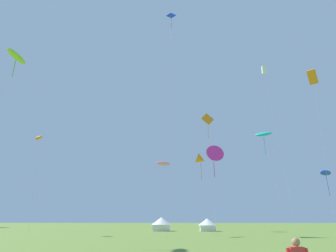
{
  "coord_description": "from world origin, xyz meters",
  "views": [
    {
      "loc": [
        2.18,
        -2.38,
        2.19
      ],
      "look_at": [
        0.0,
        32.0,
        14.19
      ],
      "focal_mm": 28.79,
      "sensor_mm": 36.0,
      "label": 1
    }
  ],
  "objects_px": {
    "kite_orange_parafoil": "(39,138)",
    "kite_pink_parafoil": "(163,164)",
    "kite_orange_delta": "(201,159)",
    "kite_magenta_delta": "(213,157)",
    "festival_tent_right": "(161,223)",
    "kite_orange_box": "(312,77)",
    "kite_white_box": "(264,70)",
    "festival_tent_left": "(207,224)",
    "kite_cyan_parafoil": "(263,134)",
    "kite_blue_parafoil": "(326,173)",
    "kite_blue_diamond": "(171,25)",
    "kite_orange_diamond": "(208,121)",
    "kite_lime_parafoil": "(16,57)"
  },
  "relations": [
    {
      "from": "kite_blue_diamond",
      "to": "kite_white_box",
      "type": "bearing_deg",
      "value": 38.24
    },
    {
      "from": "kite_pink_parafoil",
      "to": "kite_orange_delta",
      "type": "bearing_deg",
      "value": 69.22
    },
    {
      "from": "kite_orange_parafoil",
      "to": "kite_pink_parafoil",
      "type": "relative_size",
      "value": 1.49
    },
    {
      "from": "kite_blue_diamond",
      "to": "kite_orange_diamond",
      "type": "bearing_deg",
      "value": 61.61
    },
    {
      "from": "kite_pink_parafoil",
      "to": "festival_tent_right",
      "type": "bearing_deg",
      "value": 95.78
    },
    {
      "from": "kite_orange_diamond",
      "to": "festival_tent_left",
      "type": "distance_m",
      "value": 22.03
    },
    {
      "from": "kite_orange_box",
      "to": "kite_blue_parafoil",
      "type": "relative_size",
      "value": 2.35
    },
    {
      "from": "kite_orange_delta",
      "to": "kite_magenta_delta",
      "type": "relative_size",
      "value": 1.23
    },
    {
      "from": "festival_tent_left",
      "to": "kite_lime_parafoil",
      "type": "bearing_deg",
      "value": -132.44
    },
    {
      "from": "kite_cyan_parafoil",
      "to": "festival_tent_right",
      "type": "xyz_separation_m",
      "value": [
        -17.76,
        15.77,
        -13.71
      ]
    },
    {
      "from": "kite_orange_delta",
      "to": "festival_tent_left",
      "type": "height_order",
      "value": "kite_orange_delta"
    },
    {
      "from": "kite_orange_box",
      "to": "kite_pink_parafoil",
      "type": "distance_m",
      "value": 30.16
    },
    {
      "from": "kite_white_box",
      "to": "kite_magenta_delta",
      "type": "bearing_deg",
      "value": -159.36
    },
    {
      "from": "kite_orange_box",
      "to": "festival_tent_right",
      "type": "xyz_separation_m",
      "value": [
        -27.64,
        14.89,
        -24.32
      ]
    },
    {
      "from": "kite_cyan_parafoil",
      "to": "festival_tent_left",
      "type": "height_order",
      "value": "kite_cyan_parafoil"
    },
    {
      "from": "kite_blue_diamond",
      "to": "kite_orange_box",
      "type": "distance_m",
      "value": 26.51
    },
    {
      "from": "kite_blue_diamond",
      "to": "kite_lime_parafoil",
      "type": "height_order",
      "value": "kite_blue_diamond"
    },
    {
      "from": "kite_pink_parafoil",
      "to": "kite_cyan_parafoil",
      "type": "bearing_deg",
      "value": 0.45
    },
    {
      "from": "kite_orange_box",
      "to": "kite_white_box",
      "type": "distance_m",
      "value": 8.87
    },
    {
      "from": "kite_magenta_delta",
      "to": "festival_tent_right",
      "type": "xyz_separation_m",
      "value": [
        -9.65,
        15.03,
        -10.31
      ]
    },
    {
      "from": "kite_orange_box",
      "to": "kite_pink_parafoil",
      "type": "xyz_separation_m",
      "value": [
        -26.03,
        -1.0,
        -15.19
      ]
    },
    {
      "from": "kite_orange_diamond",
      "to": "kite_orange_box",
      "type": "bearing_deg",
      "value": -2.96
    },
    {
      "from": "kite_cyan_parafoil",
      "to": "festival_tent_right",
      "type": "relative_size",
      "value": 3.85
    },
    {
      "from": "kite_white_box",
      "to": "festival_tent_left",
      "type": "bearing_deg",
      "value": 137.02
    },
    {
      "from": "kite_orange_diamond",
      "to": "kite_white_box",
      "type": "relative_size",
      "value": 0.65
    },
    {
      "from": "kite_cyan_parafoil",
      "to": "kite_orange_delta",
      "type": "bearing_deg",
      "value": 116.25
    },
    {
      "from": "kite_orange_parafoil",
      "to": "festival_tent_left",
      "type": "xyz_separation_m",
      "value": [
        30.31,
        13.46,
        -14.65
      ]
    },
    {
      "from": "kite_orange_box",
      "to": "kite_blue_parafoil",
      "type": "distance_m",
      "value": 19.75
    },
    {
      "from": "festival_tent_right",
      "to": "kite_pink_parafoil",
      "type": "bearing_deg",
      "value": -84.22
    },
    {
      "from": "kite_blue_parafoil",
      "to": "festival_tent_left",
      "type": "bearing_deg",
      "value": 172.8
    },
    {
      "from": "kite_orange_box",
      "to": "kite_white_box",
      "type": "relative_size",
      "value": 0.88
    },
    {
      "from": "kite_lime_parafoil",
      "to": "festival_tent_right",
      "type": "height_order",
      "value": "kite_lime_parafoil"
    },
    {
      "from": "kite_orange_box",
      "to": "kite_magenta_delta",
      "type": "height_order",
      "value": "kite_orange_box"
    },
    {
      "from": "festival_tent_left",
      "to": "kite_blue_parafoil",
      "type": "bearing_deg",
      "value": -7.2
    },
    {
      "from": "kite_pink_parafoil",
      "to": "festival_tent_left",
      "type": "relative_size",
      "value": 2.95
    },
    {
      "from": "kite_lime_parafoil",
      "to": "festival_tent_left",
      "type": "distance_m",
      "value": 44.37
    },
    {
      "from": "kite_cyan_parafoil",
      "to": "kite_orange_box",
      "type": "bearing_deg",
      "value": 5.04
    },
    {
      "from": "kite_pink_parafoil",
      "to": "kite_cyan_parafoil",
      "type": "height_order",
      "value": "kite_cyan_parafoil"
    },
    {
      "from": "kite_pink_parafoil",
      "to": "kite_orange_parafoil",
      "type": "bearing_deg",
      "value": 173.86
    },
    {
      "from": "kite_pink_parafoil",
      "to": "kite_lime_parafoil",
      "type": "height_order",
      "value": "kite_lime_parafoil"
    },
    {
      "from": "kite_orange_diamond",
      "to": "kite_pink_parafoil",
      "type": "xyz_separation_m",
      "value": [
        -7.51,
        -1.96,
        -7.81
      ]
    },
    {
      "from": "kite_blue_diamond",
      "to": "festival_tent_right",
      "type": "distance_m",
      "value": 37.83
    },
    {
      "from": "kite_orange_delta",
      "to": "kite_pink_parafoil",
      "type": "height_order",
      "value": "kite_orange_delta"
    },
    {
      "from": "kite_white_box",
      "to": "kite_blue_parafoil",
      "type": "relative_size",
      "value": 2.65
    },
    {
      "from": "kite_pink_parafoil",
      "to": "festival_tent_left",
      "type": "height_order",
      "value": "kite_pink_parafoil"
    },
    {
      "from": "festival_tent_right",
      "to": "festival_tent_left",
      "type": "xyz_separation_m",
      "value": [
        9.3,
        0.0,
        -0.13
      ]
    },
    {
      "from": "kite_pink_parafoil",
      "to": "kite_orange_box",
      "type": "bearing_deg",
      "value": 2.2
    },
    {
      "from": "kite_orange_diamond",
      "to": "kite_orange_delta",
      "type": "xyz_separation_m",
      "value": [
        -0.46,
        16.62,
        -3.27
      ]
    },
    {
      "from": "kite_blue_parafoil",
      "to": "festival_tent_right",
      "type": "bearing_deg",
      "value": 174.84
    },
    {
      "from": "kite_orange_box",
      "to": "kite_orange_parafoil",
      "type": "distance_m",
      "value": 49.65
    }
  ]
}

